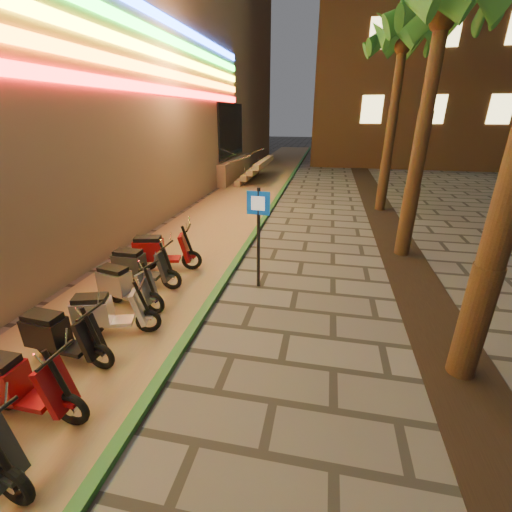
% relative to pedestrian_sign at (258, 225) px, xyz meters
% --- Properties ---
extents(ground, '(120.00, 120.00, 0.00)m').
position_rel_pedestrian_sign_xyz_m(ground, '(0.06, -4.23, -1.50)').
color(ground, '#474442').
rests_on(ground, ground).
extents(parking_strip, '(3.40, 60.00, 0.01)m').
position_rel_pedestrian_sign_xyz_m(parking_strip, '(-2.54, 5.77, -1.49)').
color(parking_strip, '#8C7251').
rests_on(parking_strip, ground).
extents(green_curb, '(0.18, 60.00, 0.10)m').
position_rel_pedestrian_sign_xyz_m(green_curb, '(-0.84, 5.77, -1.45)').
color(green_curb, '#25632B').
rests_on(green_curb, ground).
extents(planting_strip, '(1.20, 40.00, 0.02)m').
position_rel_pedestrian_sign_xyz_m(planting_strip, '(3.66, 0.77, -1.49)').
color(planting_strip, black).
rests_on(planting_strip, ground).
extents(palm_c, '(2.97, 3.02, 6.91)m').
position_rel_pedestrian_sign_xyz_m(palm_c, '(3.66, 2.77, 4.23)').
color(palm_c, '#472D19').
rests_on(palm_c, ground).
extents(palm_d, '(2.97, 3.02, 7.16)m').
position_rel_pedestrian_sign_xyz_m(palm_d, '(3.66, 7.77, 4.45)').
color(palm_d, '#472D19').
rests_on(palm_d, ground).
extents(pedestrian_sign, '(0.51, 0.10, 2.31)m').
position_rel_pedestrian_sign_xyz_m(pedestrian_sign, '(0.00, 0.00, 0.00)').
color(pedestrian_sign, black).
rests_on(pedestrian_sign, ground).
extents(scooter_4, '(1.63, 0.57, 1.15)m').
position_rel_pedestrian_sign_xyz_m(scooter_4, '(-2.36, -4.28, -1.00)').
color(scooter_4, black).
rests_on(scooter_4, ground).
extents(scooter_5, '(1.56, 0.55, 1.10)m').
position_rel_pedestrian_sign_xyz_m(scooter_5, '(-2.60, -3.22, -1.02)').
color(scooter_5, black).
rests_on(scooter_5, ground).
extents(scooter_6, '(1.49, 0.79, 1.06)m').
position_rel_pedestrian_sign_xyz_m(scooter_6, '(-2.29, -2.43, -1.04)').
color(scooter_6, black).
rests_on(scooter_6, ground).
extents(scooter_7, '(1.57, 0.71, 1.10)m').
position_rel_pedestrian_sign_xyz_m(scooter_7, '(-2.54, -1.44, -1.02)').
color(scooter_7, black).
rests_on(scooter_7, ground).
extents(scooter_8, '(1.61, 0.57, 1.14)m').
position_rel_pedestrian_sign_xyz_m(scooter_8, '(-2.68, -0.56, -1.00)').
color(scooter_8, black).
rests_on(scooter_8, ground).
extents(scooter_9, '(1.69, 0.80, 1.19)m').
position_rel_pedestrian_sign_xyz_m(scooter_9, '(-2.63, 0.36, -0.98)').
color(scooter_9, black).
rests_on(scooter_9, ground).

